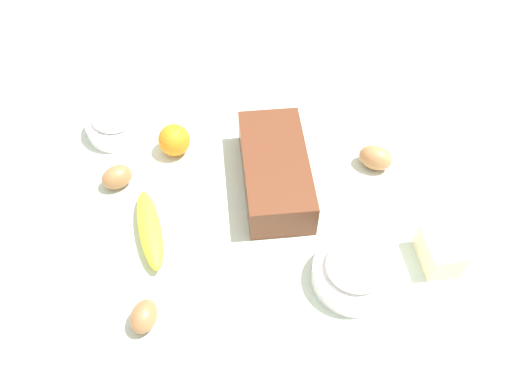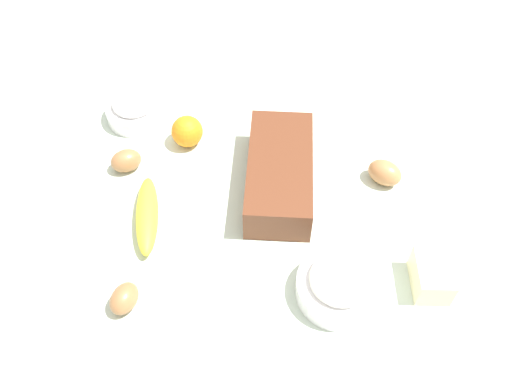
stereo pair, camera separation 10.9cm
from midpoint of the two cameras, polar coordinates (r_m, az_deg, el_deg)
ground_plane at (r=1.13m, az=2.76°, el=-1.76°), size 2.40×2.40×0.02m
loaf_pan at (r=1.12m, az=5.25°, el=1.87°), size 0.30×0.18×0.08m
flour_bowl at (r=1.00m, az=11.78°, el=-9.64°), size 0.15×0.15×0.07m
sugar_bowl at (r=1.29m, az=-10.14°, el=8.41°), size 0.13×0.13×0.06m
banana at (r=1.09m, az=-8.50°, el=-2.58°), size 0.19×0.05×0.04m
orange_fruit at (r=1.21m, az=-4.64°, el=6.16°), size 0.07×0.07×0.07m
butter_block at (r=1.06m, az=20.69°, el=-8.35°), size 0.10×0.08×0.06m
egg_near_butter at (r=0.99m, az=-10.50°, el=-11.06°), size 0.08×0.07×0.05m
egg_beside_bowl at (r=1.18m, az=-10.84°, el=3.07°), size 0.06×0.08×0.05m
egg_loose at (r=1.18m, az=15.84°, el=1.79°), size 0.09×0.09×0.05m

